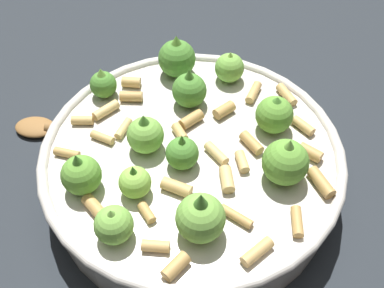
% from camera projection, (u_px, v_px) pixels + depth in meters
% --- Properties ---
extents(ground_plane, '(2.40, 2.40, 0.00)m').
position_uv_depth(ground_plane, '(192.00, 183.00, 0.53)').
color(ground_plane, '#23282D').
extents(cooking_pan, '(0.33, 0.33, 0.12)m').
position_uv_depth(cooking_pan, '(192.00, 161.00, 0.50)').
color(cooking_pan, beige).
rests_on(cooking_pan, ground).
extents(wooden_spoon, '(0.17, 0.19, 0.02)m').
position_uv_depth(wooden_spoon, '(90.00, 133.00, 0.57)').
color(wooden_spoon, olive).
rests_on(wooden_spoon, ground).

